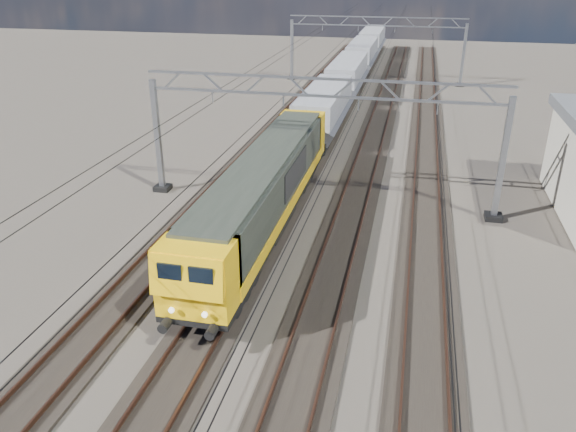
% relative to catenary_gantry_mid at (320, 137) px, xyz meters
% --- Properties ---
extents(ground, '(160.00, 160.00, 0.00)m').
position_rel_catenary_gantry_mid_xyz_m(ground, '(-0.00, -4.00, -3.91)').
color(ground, black).
rests_on(ground, ground).
extents(track_outer_west, '(2.60, 140.00, 0.30)m').
position_rel_catenary_gantry_mid_xyz_m(track_outer_west, '(-6.00, -4.00, -3.83)').
color(track_outer_west, black).
rests_on(track_outer_west, ground).
extents(track_loco, '(2.60, 140.00, 0.30)m').
position_rel_catenary_gantry_mid_xyz_m(track_loco, '(-2.00, -4.00, -3.83)').
color(track_loco, black).
rests_on(track_loco, ground).
extents(track_inner_east, '(2.60, 140.00, 0.30)m').
position_rel_catenary_gantry_mid_xyz_m(track_inner_east, '(2.00, -4.00, -3.83)').
color(track_inner_east, black).
rests_on(track_inner_east, ground).
extents(track_outer_east, '(2.60, 140.00, 0.30)m').
position_rel_catenary_gantry_mid_xyz_m(track_outer_east, '(6.00, -4.00, -3.83)').
color(track_outer_east, black).
rests_on(track_outer_east, ground).
extents(catenary_gantry_mid, '(19.90, 0.90, 7.11)m').
position_rel_catenary_gantry_mid_xyz_m(catenary_gantry_mid, '(0.00, 0.00, 0.00)').
color(catenary_gantry_mid, gray).
rests_on(catenary_gantry_mid, ground).
extents(catenary_gantry_far, '(19.90, 0.90, 7.11)m').
position_rel_catenary_gantry_mid_xyz_m(catenary_gantry_far, '(0.00, 36.00, 0.00)').
color(catenary_gantry_far, gray).
rests_on(catenary_gantry_far, ground).
extents(overhead_wires, '(12.03, 140.00, 0.53)m').
position_rel_catenary_gantry_mid_xyz_m(overhead_wires, '(-0.00, 4.00, 1.84)').
color(overhead_wires, black).
rests_on(overhead_wires, ground).
extents(locomotive, '(2.76, 21.10, 3.62)m').
position_rel_catenary_gantry_mid_xyz_m(locomotive, '(-2.00, -4.01, -1.58)').
color(locomotive, black).
rests_on(locomotive, ground).
extents(hopper_wagon_lead, '(3.38, 13.00, 3.25)m').
position_rel_catenary_gantry_mid_xyz_m(hopper_wagon_lead, '(-2.00, 13.69, -1.67)').
color(hopper_wagon_lead, black).
rests_on(hopper_wagon_lead, ground).
extents(hopper_wagon_mid, '(3.38, 13.00, 3.25)m').
position_rel_catenary_gantry_mid_xyz_m(hopper_wagon_mid, '(-2.00, 27.89, -1.67)').
color(hopper_wagon_mid, black).
rests_on(hopper_wagon_mid, ground).
extents(hopper_wagon_third, '(3.38, 13.00, 3.25)m').
position_rel_catenary_gantry_mid_xyz_m(hopper_wagon_third, '(-2.00, 42.09, -1.67)').
color(hopper_wagon_third, black).
rests_on(hopper_wagon_third, ground).
extents(hopper_wagon_fourth, '(3.38, 13.00, 3.25)m').
position_rel_catenary_gantry_mid_xyz_m(hopper_wagon_fourth, '(-2.00, 56.29, -1.67)').
color(hopper_wagon_fourth, black).
rests_on(hopper_wagon_fourth, ground).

